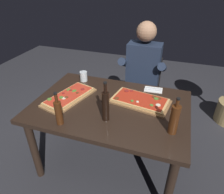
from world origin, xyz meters
The scene contains 11 objects.
ground_plane centered at (0.00, 0.00, 0.00)m, with size 6.40×6.40×0.00m, color #2D2D33.
dining_table centered at (0.00, 0.00, 0.64)m, with size 1.40×0.96×0.74m.
pizza_rectangular_front centered at (0.25, 0.12, 0.76)m, with size 0.57×0.37×0.05m.
pizza_rectangular_left centered at (-0.40, -0.02, 0.76)m, with size 0.39×0.58×0.05m.
wine_bottle_dark centered at (-0.29, -0.38, 0.85)m, with size 0.06×0.06×0.28m.
oil_bottle_amber centered at (0.56, -0.21, 0.86)m, with size 0.07×0.07×0.30m.
vinegar_bottle_green centered at (0.04, -0.22, 0.88)m, with size 0.06×0.06×0.34m.
tumbler_near_camera centered at (-0.43, 0.36, 0.79)m, with size 0.08×0.08×0.11m.
napkin_cutlery_set centered at (0.33, 0.39, 0.74)m, with size 0.19×0.12×0.01m.
diner_chair centered at (0.15, 0.86, 0.49)m, with size 0.44×0.44×0.87m.
seated_diner centered at (0.15, 0.74, 0.74)m, with size 0.53×0.41×1.33m.
Camera 1 is at (0.50, -1.45, 1.78)m, focal length 32.55 mm.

